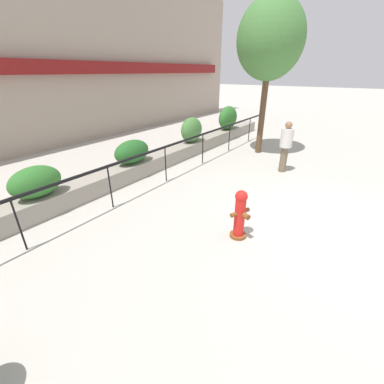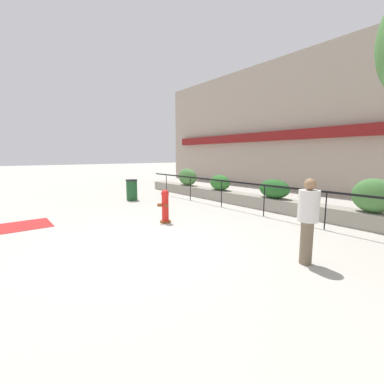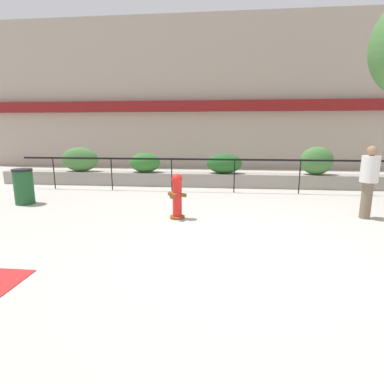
{
  "view_description": "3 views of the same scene",
  "coord_description": "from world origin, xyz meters",
  "px_view_note": "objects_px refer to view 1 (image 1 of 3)",
  "views": [
    {
      "loc": [
        -5.78,
        -0.16,
        3.22
      ],
      "look_at": [
        -1.05,
        3.15,
        0.49
      ],
      "focal_mm": 24.0,
      "sensor_mm": 36.0,
      "label": 1
    },
    {
      "loc": [
        5.47,
        -2.72,
        2.17
      ],
      "look_at": [
        -1.9,
        3.12,
        0.82
      ],
      "focal_mm": 24.0,
      "sensor_mm": 36.0,
      "label": 2
    },
    {
      "loc": [
        -0.41,
        -5.2,
        2.07
      ],
      "look_at": [
        -1.13,
        1.88,
        0.61
      ],
      "focal_mm": 28.0,
      "sensor_mm": 36.0,
      "label": 3
    }
  ],
  "objects_px": {
    "hedge_bush_3": "(192,130)",
    "street_tree": "(271,40)",
    "hedge_bush_2": "(132,152)",
    "hedge_bush_4": "(228,118)",
    "fire_hydrant": "(240,214)",
    "pedestrian": "(286,144)",
    "hedge_bush_1": "(35,182)"
  },
  "relations": [
    {
      "from": "hedge_bush_3",
      "to": "street_tree",
      "type": "relative_size",
      "value": 0.21
    },
    {
      "from": "hedge_bush_2",
      "to": "hedge_bush_4",
      "type": "distance_m",
      "value": 6.53
    },
    {
      "from": "hedge_bush_2",
      "to": "fire_hydrant",
      "type": "bearing_deg",
      "value": -104.46
    },
    {
      "from": "hedge_bush_2",
      "to": "hedge_bush_3",
      "type": "relative_size",
      "value": 1.13
    },
    {
      "from": "pedestrian",
      "to": "fire_hydrant",
      "type": "bearing_deg",
      "value": -173.92
    },
    {
      "from": "hedge_bush_1",
      "to": "hedge_bush_4",
      "type": "xyz_separation_m",
      "value": [
        9.55,
        0.0,
        0.2
      ]
    },
    {
      "from": "hedge_bush_1",
      "to": "hedge_bush_2",
      "type": "distance_m",
      "value": 3.02
    },
    {
      "from": "hedge_bush_3",
      "to": "fire_hydrant",
      "type": "xyz_separation_m",
      "value": [
        -4.44,
        -4.34,
        -0.45
      ]
    },
    {
      "from": "street_tree",
      "to": "pedestrian",
      "type": "xyz_separation_m",
      "value": [
        -1.76,
        -1.59,
        -3.25
      ]
    },
    {
      "from": "hedge_bush_2",
      "to": "fire_hydrant",
      "type": "xyz_separation_m",
      "value": [
        -1.12,
        -4.34,
        -0.32
      ]
    },
    {
      "from": "hedge_bush_3",
      "to": "hedge_bush_4",
      "type": "height_order",
      "value": "hedge_bush_4"
    },
    {
      "from": "hedge_bush_3",
      "to": "fire_hydrant",
      "type": "relative_size",
      "value": 1.08
    },
    {
      "from": "hedge_bush_1",
      "to": "pedestrian",
      "type": "height_order",
      "value": "pedestrian"
    },
    {
      "from": "hedge_bush_1",
      "to": "hedge_bush_3",
      "type": "height_order",
      "value": "hedge_bush_3"
    },
    {
      "from": "hedge_bush_3",
      "to": "hedge_bush_1",
      "type": "bearing_deg",
      "value": 180.0
    },
    {
      "from": "hedge_bush_4",
      "to": "street_tree",
      "type": "relative_size",
      "value": 0.25
    },
    {
      "from": "hedge_bush_4",
      "to": "pedestrian",
      "type": "distance_m",
      "value": 4.99
    },
    {
      "from": "street_tree",
      "to": "pedestrian",
      "type": "height_order",
      "value": "street_tree"
    },
    {
      "from": "pedestrian",
      "to": "hedge_bush_1",
      "type": "bearing_deg",
      "value": 148.83
    },
    {
      "from": "street_tree",
      "to": "hedge_bush_3",
      "type": "bearing_deg",
      "value": 128.4
    },
    {
      "from": "street_tree",
      "to": "hedge_bush_1",
      "type": "bearing_deg",
      "value": 164.39
    },
    {
      "from": "hedge_bush_1",
      "to": "hedge_bush_3",
      "type": "bearing_deg",
      "value": 0.0
    },
    {
      "from": "fire_hydrant",
      "to": "hedge_bush_3",
      "type": "bearing_deg",
      "value": 44.34
    },
    {
      "from": "street_tree",
      "to": "hedge_bush_2",
      "type": "bearing_deg",
      "value": 156.07
    },
    {
      "from": "hedge_bush_2",
      "to": "street_tree",
      "type": "height_order",
      "value": "street_tree"
    },
    {
      "from": "hedge_bush_4",
      "to": "street_tree",
      "type": "height_order",
      "value": "street_tree"
    },
    {
      "from": "hedge_bush_1",
      "to": "hedge_bush_2",
      "type": "xyz_separation_m",
      "value": [
        3.02,
        0.0,
        -0.0
      ]
    },
    {
      "from": "hedge_bush_1",
      "to": "street_tree",
      "type": "relative_size",
      "value": 0.21
    },
    {
      "from": "hedge_bush_3",
      "to": "pedestrian",
      "type": "height_order",
      "value": "pedestrian"
    },
    {
      "from": "hedge_bush_1",
      "to": "street_tree",
      "type": "distance_m",
      "value": 9.11
    },
    {
      "from": "hedge_bush_1",
      "to": "fire_hydrant",
      "type": "distance_m",
      "value": 4.75
    },
    {
      "from": "hedge_bush_1",
      "to": "fire_hydrant",
      "type": "relative_size",
      "value": 1.1
    }
  ]
}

